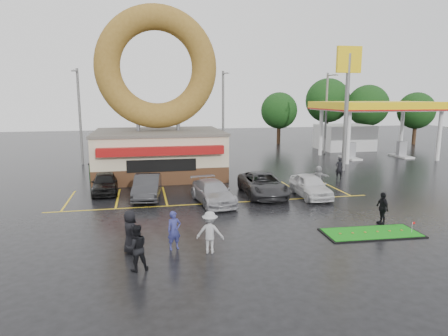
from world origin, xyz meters
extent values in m
plane|color=black|center=(0.00, 0.00, 0.00)|extent=(120.00, 120.00, 0.00)
cube|color=#472B19|center=(-3.00, 13.00, 0.60)|extent=(10.00, 8.00, 1.20)
cube|color=beige|center=(-3.00, 13.00, 2.35)|extent=(10.00, 8.00, 2.30)
cube|color=#59544C|center=(-3.00, 13.00, 3.60)|extent=(10.20, 8.20, 0.20)
cube|color=maroon|center=(-3.00, 8.70, 2.60)|extent=(9.00, 0.60, 0.60)
cylinder|color=slate|center=(-4.60, 13.00, 4.30)|extent=(0.30, 0.30, 1.20)
cylinder|color=slate|center=(-1.40, 13.00, 4.30)|extent=(0.30, 0.30, 1.20)
torus|color=brown|center=(-3.00, 13.00, 8.70)|extent=(9.60, 2.00, 9.60)
cylinder|color=silver|center=(15.00, 15.00, 2.50)|extent=(0.40, 0.40, 5.00)
cylinder|color=silver|center=(25.00, 15.00, 2.50)|extent=(0.40, 0.40, 5.00)
cylinder|color=silver|center=(15.00, 21.00, 2.50)|extent=(0.40, 0.40, 5.00)
cylinder|color=silver|center=(25.00, 21.00, 2.50)|extent=(0.40, 0.40, 5.00)
cube|color=silver|center=(20.00, 18.00, 5.25)|extent=(12.00, 8.00, 0.50)
cube|color=yellow|center=(20.00, 18.00, 5.55)|extent=(12.30, 8.30, 0.70)
cube|color=#99999E|center=(17.00, 18.00, 0.90)|extent=(0.90, 0.60, 1.60)
cube|color=#99999E|center=(23.00, 18.00, 0.90)|extent=(0.90, 0.60, 1.60)
cube|color=silver|center=(20.00, 25.00, 1.50)|extent=(6.00, 5.00, 3.00)
cylinder|color=slate|center=(13.00, 12.00, 5.00)|extent=(0.36, 0.36, 10.00)
cube|color=yellow|center=(13.00, 12.00, 9.50)|extent=(2.20, 0.30, 2.20)
cylinder|color=slate|center=(-10.00, 20.00, 4.50)|extent=(0.24, 0.24, 9.00)
cylinder|color=slate|center=(-10.00, 19.00, 8.70)|extent=(0.12, 2.00, 0.12)
cube|color=slate|center=(-10.00, 18.00, 8.65)|extent=(0.40, 0.18, 0.12)
cylinder|color=slate|center=(4.00, 21.00, 4.50)|extent=(0.24, 0.24, 9.00)
cylinder|color=slate|center=(4.00, 20.00, 8.70)|extent=(0.12, 2.00, 0.12)
cube|color=slate|center=(4.00, 19.00, 8.65)|extent=(0.40, 0.18, 0.12)
cylinder|color=slate|center=(16.00, 22.00, 4.50)|extent=(0.24, 0.24, 9.00)
cylinder|color=slate|center=(16.00, 21.00, 8.70)|extent=(0.12, 2.00, 0.12)
cube|color=slate|center=(16.00, 20.00, 8.65)|extent=(0.40, 0.18, 0.12)
cylinder|color=#332114|center=(26.00, 30.00, 1.44)|extent=(0.50, 0.50, 2.88)
sphere|color=black|center=(26.00, 30.00, 5.20)|extent=(5.60, 5.60, 5.60)
cylinder|color=#332114|center=(32.00, 28.00, 1.26)|extent=(0.50, 0.50, 2.52)
sphere|color=black|center=(32.00, 28.00, 4.55)|extent=(4.90, 4.90, 4.90)
cylinder|color=#332114|center=(22.00, 34.00, 1.62)|extent=(0.50, 0.50, 3.24)
sphere|color=black|center=(22.00, 34.00, 5.85)|extent=(6.30, 6.30, 6.30)
cylinder|color=#332114|center=(14.00, 32.00, 1.26)|extent=(0.50, 0.50, 2.52)
sphere|color=black|center=(14.00, 32.00, 4.55)|extent=(4.90, 4.90, 4.90)
imported|color=black|center=(-6.91, 7.54, 0.70)|extent=(1.89, 4.22, 1.41)
imported|color=#29292B|center=(-4.13, 5.56, 0.74)|extent=(2.04, 4.66, 1.49)
imported|color=#A2A1A6|center=(-0.22, 3.50, 0.68)|extent=(2.52, 4.91, 1.36)
imported|color=#2E2E30|center=(3.35, 4.78, 0.75)|extent=(2.62, 5.43, 1.49)
imported|color=silver|center=(6.25, 3.75, 0.74)|extent=(1.88, 4.39, 1.48)
imported|color=navy|center=(-3.14, -3.52, 0.83)|extent=(0.70, 0.56, 1.67)
imported|color=black|center=(-4.69, -5.37, 0.89)|extent=(0.98, 0.83, 1.78)
imported|color=#98989A|center=(-1.71, -4.22, 0.89)|extent=(1.29, 0.98, 1.78)
imported|color=black|center=(-4.96, -3.56, 0.92)|extent=(0.87, 1.04, 1.83)
imported|color=black|center=(7.55, -2.22, 0.83)|extent=(0.44, 0.99, 1.67)
imported|color=gray|center=(7.91, 6.14, 0.79)|extent=(1.49, 1.20, 1.59)
imported|color=black|center=(10.88, 8.74, 0.85)|extent=(0.67, 0.50, 1.69)
cube|color=#173D1B|center=(-7.50, 12.14, 0.65)|extent=(1.82, 1.23, 1.30)
cube|color=black|center=(6.21, -3.48, 0.03)|extent=(4.71, 2.21, 0.05)
cube|color=#168015|center=(6.21, -3.48, 0.06)|extent=(4.49, 1.99, 0.03)
cylinder|color=silver|center=(8.08, -3.88, 0.32)|extent=(0.02, 0.02, 0.53)
cube|color=red|center=(8.15, -3.88, 0.53)|extent=(0.14, 0.01, 0.10)
camera|label=1|loc=(-4.35, -19.83, 6.45)|focal=32.00mm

